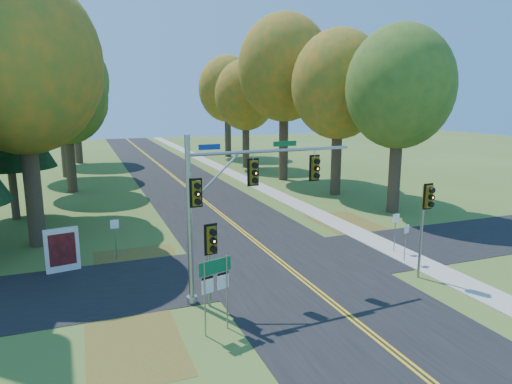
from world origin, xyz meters
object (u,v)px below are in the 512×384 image
object	(u,v)px
traffic_mast	(234,194)
info_kiosk	(62,250)
route_sign_cluster	(215,280)
east_signal_pole	(426,207)

from	to	relation	value
traffic_mast	info_kiosk	xyz separation A→B (m)	(-6.50, 5.31, -3.16)
traffic_mast	route_sign_cluster	size ratio (longest dim) A/B	2.71
route_sign_cluster	info_kiosk	distance (m)	9.37
traffic_mast	route_sign_cluster	world-z (taller)	traffic_mast
route_sign_cluster	traffic_mast	bearing A→B (deg)	42.11
traffic_mast	route_sign_cluster	distance (m)	3.77
traffic_mast	east_signal_pole	world-z (taller)	traffic_mast
east_signal_pole	info_kiosk	xyz separation A→B (m)	(-14.73, 6.59, -2.22)
east_signal_pole	info_kiosk	size ratio (longest dim) A/B	2.09
traffic_mast	info_kiosk	size ratio (longest dim) A/B	3.50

